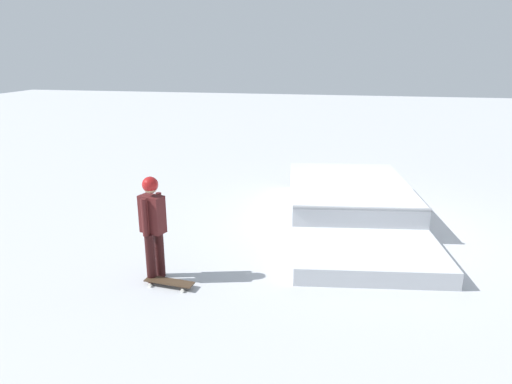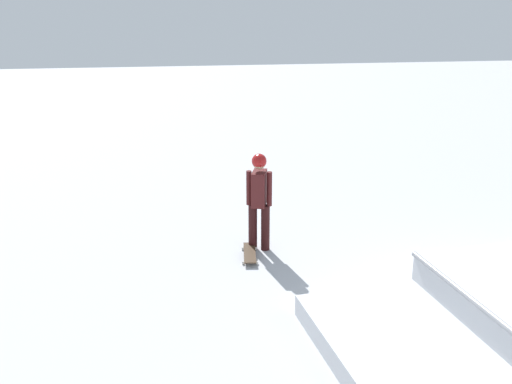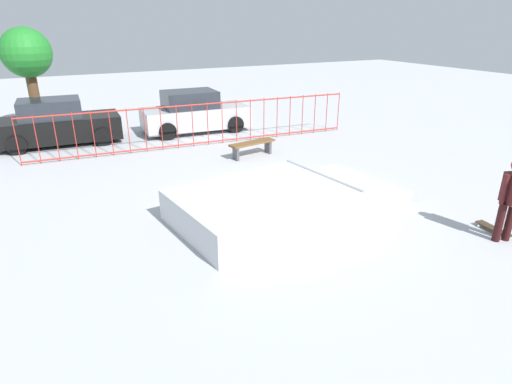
% 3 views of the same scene
% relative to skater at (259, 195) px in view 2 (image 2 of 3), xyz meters
% --- Properties ---
extents(skater, '(0.42, 0.43, 1.73)m').
position_rel_skater_xyz_m(skater, '(0.00, 0.00, 0.00)').
color(skater, black).
rests_on(skater, ground).
extents(skateboard, '(0.32, 0.82, 0.09)m').
position_rel_skater_xyz_m(skateboard, '(0.20, 0.30, -0.93)').
color(skateboard, '#3F2D1E').
rests_on(skateboard, ground).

